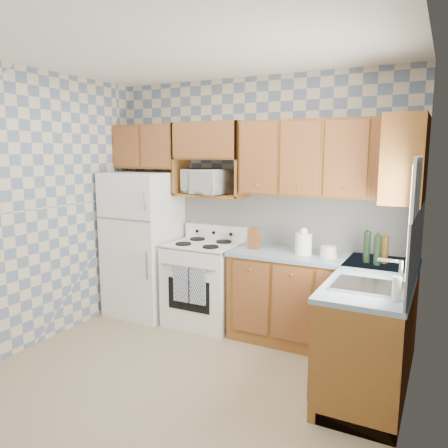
% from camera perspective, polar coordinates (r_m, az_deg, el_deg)
% --- Properties ---
extents(floor, '(3.40, 3.40, 0.00)m').
position_cam_1_polar(floor, '(3.87, -6.11, -20.21)').
color(floor, '#8F7C5C').
rests_on(floor, ground).
extents(back_wall, '(3.40, 0.02, 2.70)m').
position_cam_1_polar(back_wall, '(4.82, 4.09, 2.68)').
color(back_wall, slate).
rests_on(back_wall, ground).
extents(right_wall, '(0.02, 3.20, 2.70)m').
position_cam_1_polar(right_wall, '(2.86, 23.18, -2.64)').
color(right_wall, slate).
rests_on(right_wall, ground).
extents(backsplash_back, '(2.60, 0.02, 0.56)m').
position_cam_1_polar(backsplash_back, '(4.69, 8.53, 0.56)').
color(backsplash_back, white).
rests_on(backsplash_back, back_wall).
extents(backsplash_right, '(0.02, 1.60, 0.56)m').
position_cam_1_polar(backsplash_right, '(3.68, 23.80, -2.55)').
color(backsplash_right, white).
rests_on(backsplash_right, right_wall).
extents(refrigerator, '(0.75, 0.70, 1.68)m').
position_cam_1_polar(refrigerator, '(5.24, -10.46, -2.56)').
color(refrigerator, white).
rests_on(refrigerator, floor).
extents(stove_body, '(0.76, 0.65, 0.90)m').
position_cam_1_polar(stove_body, '(4.92, -2.62, -7.88)').
color(stove_body, white).
rests_on(stove_body, floor).
extents(cooktop, '(0.76, 0.65, 0.02)m').
position_cam_1_polar(cooktop, '(4.81, -2.66, -2.70)').
color(cooktop, silver).
rests_on(cooktop, stove_body).
extents(backguard, '(0.76, 0.08, 0.17)m').
position_cam_1_polar(backguard, '(5.03, -1.11, -1.06)').
color(backguard, white).
rests_on(backguard, cooktop).
extents(dish_towel_left, '(0.18, 0.02, 0.38)m').
position_cam_1_polar(dish_towel_left, '(4.66, -5.63, -7.79)').
color(dish_towel_left, navy).
rests_on(dish_towel_left, stove_body).
extents(dish_towel_right, '(0.18, 0.02, 0.38)m').
position_cam_1_polar(dish_towel_right, '(4.55, -3.48, -8.15)').
color(dish_towel_right, navy).
rests_on(dish_towel_right, stove_body).
extents(base_cabinets_back, '(1.75, 0.60, 0.88)m').
position_cam_1_polar(base_cabinets_back, '(4.48, 12.31, -9.99)').
color(base_cabinets_back, brown).
rests_on(base_cabinets_back, floor).
extents(base_cabinets_right, '(0.60, 1.60, 0.88)m').
position_cam_1_polar(base_cabinets_right, '(3.92, 18.71, -13.16)').
color(base_cabinets_right, brown).
rests_on(base_cabinets_right, floor).
extents(countertop_back, '(1.77, 0.63, 0.04)m').
position_cam_1_polar(countertop_back, '(4.35, 12.50, -4.28)').
color(countertop_back, slate).
rests_on(countertop_back, base_cabinets_back).
extents(countertop_right, '(0.63, 1.60, 0.04)m').
position_cam_1_polar(countertop_right, '(3.77, 19.00, -6.67)').
color(countertop_right, slate).
rests_on(countertop_right, base_cabinets_right).
extents(upper_cabinets_back, '(1.75, 0.33, 0.74)m').
position_cam_1_polar(upper_cabinets_back, '(4.37, 13.42, 8.34)').
color(upper_cabinets_back, brown).
rests_on(upper_cabinets_back, back_wall).
extents(upper_cabinets_fridge, '(0.82, 0.33, 0.50)m').
position_cam_1_polar(upper_cabinets_fridge, '(5.29, -9.72, 9.89)').
color(upper_cabinets_fridge, brown).
rests_on(upper_cabinets_fridge, back_wall).
extents(upper_cabinets_right, '(0.33, 0.70, 0.74)m').
position_cam_1_polar(upper_cabinets_right, '(4.07, 22.62, 7.83)').
color(upper_cabinets_right, brown).
rests_on(upper_cabinets_right, right_wall).
extents(microwave_shelf, '(0.80, 0.33, 0.03)m').
position_cam_1_polar(microwave_shelf, '(4.87, -1.77, 3.77)').
color(microwave_shelf, brown).
rests_on(microwave_shelf, back_wall).
extents(microwave, '(0.56, 0.43, 0.28)m').
position_cam_1_polar(microwave, '(4.86, -2.35, 5.57)').
color(microwave, white).
rests_on(microwave, microwave_shelf).
extents(sink, '(0.48, 0.40, 0.03)m').
position_cam_1_polar(sink, '(3.43, 18.25, -7.77)').
color(sink, '#B7B7BC').
rests_on(sink, countertop_right).
extents(window, '(0.02, 0.66, 0.86)m').
position_cam_1_polar(window, '(3.29, 23.61, 0.58)').
color(window, silver).
rests_on(window, right_wall).
extents(bottle_0, '(0.06, 0.06, 0.28)m').
position_cam_1_polar(bottle_0, '(4.16, 18.16, -2.87)').
color(bottle_0, black).
rests_on(bottle_0, countertop_back).
extents(bottle_1, '(0.06, 0.06, 0.26)m').
position_cam_1_polar(bottle_1, '(4.09, 19.40, -3.27)').
color(bottle_1, black).
rests_on(bottle_1, countertop_back).
extents(bottle_2, '(0.06, 0.06, 0.24)m').
position_cam_1_polar(bottle_2, '(4.18, 20.26, -3.18)').
color(bottle_2, '#533A14').
rests_on(bottle_2, countertop_back).
extents(knife_block, '(0.10, 0.10, 0.21)m').
position_cam_1_polar(knife_block, '(4.53, 3.97, -1.88)').
color(knife_block, brown).
rests_on(knife_block, countertop_back).
extents(electric_kettle, '(0.16, 0.16, 0.21)m').
position_cam_1_polar(electric_kettle, '(4.34, 10.33, -2.57)').
color(electric_kettle, white).
rests_on(electric_kettle, countertop_back).
extents(food_containers, '(0.16, 0.16, 0.11)m').
position_cam_1_polar(food_containers, '(4.28, 13.49, -3.53)').
color(food_containers, beige).
rests_on(food_containers, countertop_back).
extents(soap_bottle, '(0.06, 0.06, 0.17)m').
position_cam_1_polar(soap_bottle, '(3.16, 21.62, -7.89)').
color(soap_bottle, beige).
rests_on(soap_bottle, countertop_right).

